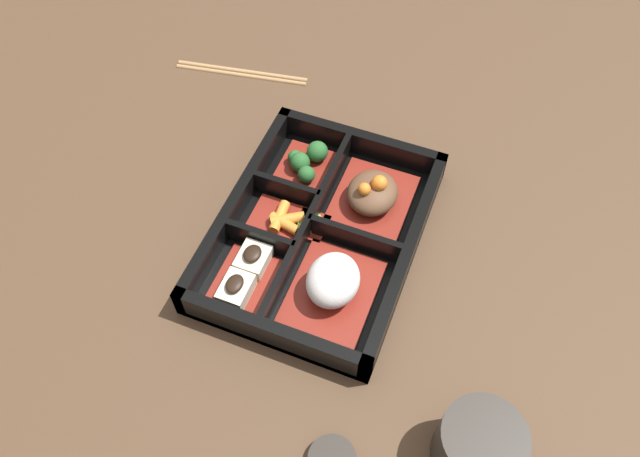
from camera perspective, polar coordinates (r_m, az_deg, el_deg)
name	(u,v)px	position (r m, az deg, el deg)	size (l,w,h in m)	color
ground_plane	(320,240)	(0.79, 0.00, -1.02)	(3.00, 3.00, 0.00)	#4C3523
bento_base	(320,237)	(0.79, 0.00, -0.82)	(0.32, 0.24, 0.01)	black
bento_rim	(317,229)	(0.78, -0.27, -0.03)	(0.32, 0.24, 0.04)	black
bowl_stew	(372,195)	(0.80, 4.80, 3.09)	(0.12, 0.10, 0.05)	maroon
bowl_rice	(333,283)	(0.72, 1.19, -4.99)	(0.12, 0.10, 0.06)	maroon
bowl_greens	(306,163)	(0.84, -1.29, 6.02)	(0.08, 0.07, 0.03)	maroon
bowl_carrots	(280,221)	(0.79, -3.65, 0.73)	(0.06, 0.07, 0.02)	maroon
bowl_tofu	(245,276)	(0.75, -6.92, -4.34)	(0.09, 0.07, 0.03)	maroon
bowl_pickles	(310,225)	(0.79, -0.90, 0.34)	(0.04, 0.04, 0.01)	maroon
tea_cup	(479,446)	(0.67, 14.30, -18.72)	(0.09, 0.09, 0.07)	#2D2823
chopsticks	(241,72)	(1.00, -7.20, 14.05)	(0.05, 0.21, 0.01)	#A87F51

